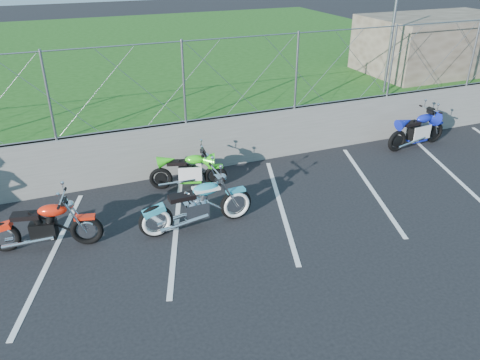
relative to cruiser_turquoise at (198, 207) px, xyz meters
name	(u,v)px	position (x,y,z in m)	size (l,w,h in m)	color
ground	(190,254)	(-0.44, -0.84, -0.48)	(90.00, 90.00, 0.00)	black
retaining_wall	(148,153)	(-0.44, 2.66, 0.17)	(30.00, 0.22, 1.30)	slate
grass_field	(98,66)	(-0.44, 12.66, 0.17)	(30.00, 20.00, 1.30)	#1B4A13
stone_building	(438,44)	(10.06, 4.66, 1.72)	(5.00, 3.00, 1.80)	brown
chain_link_fence	(141,87)	(-0.44, 2.66, 1.82)	(28.00, 0.03, 2.00)	gray
sign_pole	(391,40)	(6.76, 3.06, 2.32)	(0.08, 0.08, 3.00)	gray
parking_lines	(231,216)	(0.76, 0.16, -0.48)	(18.29, 4.31, 0.01)	silver
cruiser_turquoise	(198,207)	(0.00, 0.00, 0.00)	(2.40, 0.76, 1.19)	black
naked_orange	(46,227)	(-2.88, 0.37, -0.02)	(2.10, 0.74, 1.06)	black
sportbike_green	(189,172)	(0.33, 1.76, -0.07)	(1.80, 0.71, 0.95)	black
sportbike_blue	(418,131)	(7.08, 1.76, -0.01)	(2.08, 0.74, 1.08)	black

